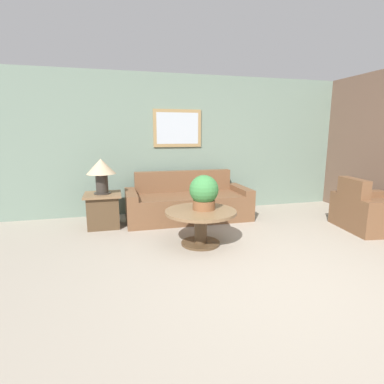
{
  "coord_description": "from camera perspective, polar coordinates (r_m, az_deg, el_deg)",
  "views": [
    {
      "loc": [
        -1.67,
        -2.46,
        1.51
      ],
      "look_at": [
        -0.51,
        2.06,
        0.6
      ],
      "focal_mm": 28.0,
      "sensor_mm": 36.0,
      "label": 1
    }
  ],
  "objects": [
    {
      "name": "side_table",
      "position": [
        5.11,
        -16.51,
        -3.28
      ],
      "size": [
        0.58,
        0.58,
        0.55
      ],
      "color": "#4C3823",
      "rests_on": "ground_plane"
    },
    {
      "name": "couch_main",
      "position": [
        5.37,
        -0.84,
        -2.21
      ],
      "size": [
        2.17,
        0.91,
        0.83
      ],
      "color": "brown",
      "rests_on": "ground_plane"
    },
    {
      "name": "armchair",
      "position": [
        5.56,
        30.97,
        -3.36
      ],
      "size": [
        1.03,
        1.07,
        0.83
      ],
      "rotation": [
        0.0,
        0.0,
        1.43
      ],
      "color": "brown",
      "rests_on": "ground_plane"
    },
    {
      "name": "table_lamp",
      "position": [
        5.0,
        -16.92,
        4.05
      ],
      "size": [
        0.46,
        0.46,
        0.57
      ],
      "color": "#2D2823",
      "rests_on": "side_table"
    },
    {
      "name": "ground_plane",
      "position": [
        3.33,
        18.33,
        -16.46
      ],
      "size": [
        20.0,
        20.0,
        0.0
      ],
      "primitive_type": "plane",
      "color": "gray"
    },
    {
      "name": "coffee_table",
      "position": [
        4.11,
        1.66,
        -5.33
      ],
      "size": [
        0.97,
        0.97,
        0.48
      ],
      "color": "#4C3823",
      "rests_on": "ground_plane"
    },
    {
      "name": "wall_back",
      "position": [
        5.94,
        1.79,
        9.09
      ],
      "size": [
        7.73,
        0.09,
        2.6
      ],
      "color": "slate",
      "rests_on": "ground_plane"
    },
    {
      "name": "potted_plant_on_table",
      "position": [
        4.08,
        2.29,
        -0.0
      ],
      "size": [
        0.4,
        0.4,
        0.48
      ],
      "color": "brown",
      "rests_on": "coffee_table"
    }
  ]
}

